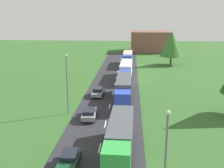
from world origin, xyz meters
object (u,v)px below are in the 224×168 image
object	(u,v)px
truck_lead	(120,138)
distant_building	(150,41)
tree_birch	(172,44)
truck_third	(126,70)
car_second	(69,159)
car_third	(89,113)
truck_fourth	(128,58)
truck_second	(124,89)
lamppost_lead	(166,151)
lamppost_second	(67,81)
car_fourth	(98,92)

from	to	relation	value
truck_lead	distant_building	distance (m)	84.36
truck_lead	tree_birch	xyz separation A→B (m)	(12.45, 54.34, 3.90)
truck_third	car_second	xyz separation A→B (m)	(-4.79, -37.51, -1.35)
car_second	distant_building	world-z (taller)	distant_building
truck_lead	distant_building	size ratio (longest dim) A/B	0.83
car_third	truck_fourth	bearing A→B (deg)	83.42
distant_building	car_second	bearing A→B (deg)	-98.77
truck_second	car_second	distance (m)	21.89
truck_second	lamppost_lead	xyz separation A→B (m)	(4.01, -25.64, 2.10)
truck_lead	truck_third	size ratio (longest dim) A/B	0.95
truck_fourth	lamppost_second	world-z (taller)	lamppost_second
truck_lead	truck_second	distance (m)	19.16
tree_birch	distant_building	xyz separation A→B (m)	(-4.04, 29.59, -2.22)
truck_lead	car_second	world-z (taller)	truck_lead
car_second	lamppost_second	world-z (taller)	lamppost_second
car_second	car_third	xyz separation A→B (m)	(0.08, 12.84, 0.01)
distant_building	lamppost_second	bearing A→B (deg)	-103.17
truck_second	lamppost_second	size ratio (longest dim) A/B	1.49
truck_fourth	lamppost_lead	xyz separation A→B (m)	(3.81, -59.07, 2.12)
truck_lead	lamppost_lead	world-z (taller)	lamppost_lead
car_third	lamppost_lead	world-z (taller)	lamppost_lead
truck_fourth	car_third	world-z (taller)	truck_fourth
lamppost_lead	lamppost_second	size ratio (longest dim) A/B	0.85
truck_third	distant_building	world-z (taller)	distant_building
truck_second	lamppost_lead	size ratio (longest dim) A/B	1.76
lamppost_lead	distant_building	world-z (taller)	distant_building
car_third	lamppost_second	xyz separation A→B (m)	(-3.49, 1.93, 4.15)
lamppost_lead	lamppost_second	distance (m)	22.61
car_fourth	distant_building	distance (m)	63.53
tree_birch	distant_building	size ratio (longest dim) A/B	0.64
truck_third	lamppost_lead	world-z (taller)	lamppost_lead
car_fourth	car_third	bearing A→B (deg)	-89.65
truck_third	lamppost_second	size ratio (longest dim) A/B	1.46
tree_birch	distant_building	bearing A→B (deg)	97.77
truck_lead	car_second	xyz separation A→B (m)	(-4.87, -2.17, -1.35)
truck_lead	lamppost_second	size ratio (longest dim) A/B	1.39
truck_fourth	car_fourth	bearing A→B (deg)	-99.06
car_fourth	distant_building	size ratio (longest dim) A/B	0.30
truck_second	car_second	xyz separation A→B (m)	(-4.71, -21.33, -1.38)
car_third	distant_building	xyz separation A→B (m)	(13.21, 73.26, 3.03)
distant_building	truck_second	bearing A→B (deg)	-97.54
truck_lead	lamppost_second	xyz separation A→B (m)	(-8.28, 12.59, 2.81)
truck_lead	tree_birch	distance (m)	55.88
truck_second	car_third	distance (m)	9.78
truck_fourth	lamppost_lead	distance (m)	59.23
truck_lead	lamppost_lead	size ratio (longest dim) A/B	1.63
truck_second	car_second	size ratio (longest dim) A/B	3.26
tree_birch	car_second	bearing A→B (deg)	-107.04
car_second	lamppost_second	bearing A→B (deg)	103.00
truck_second	distant_building	world-z (taller)	distant_building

